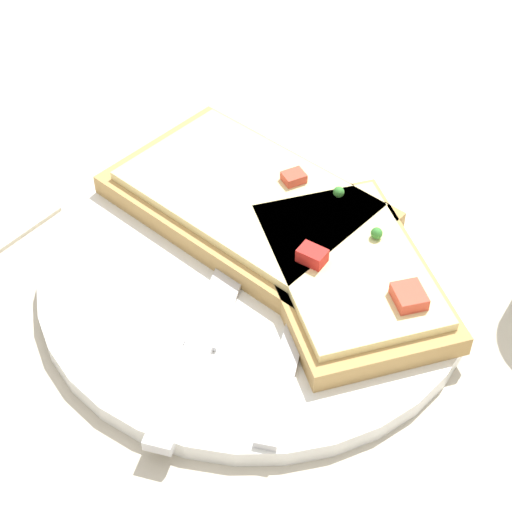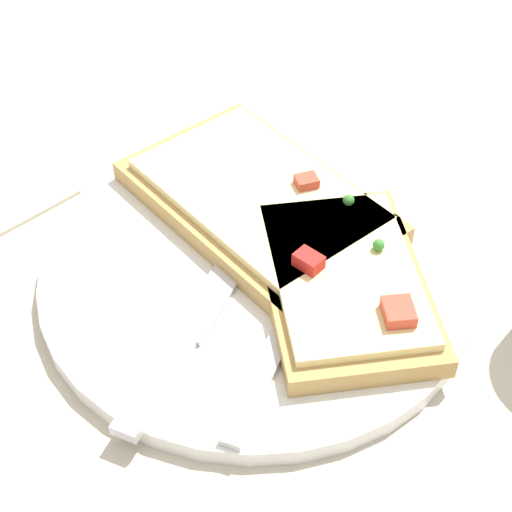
% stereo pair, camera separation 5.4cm
% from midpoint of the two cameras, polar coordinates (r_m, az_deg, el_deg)
% --- Properties ---
extents(ground_plane, '(4.00, 4.00, 0.00)m').
position_cam_midpoint_polar(ground_plane, '(0.56, -2.78, -1.75)').
color(ground_plane, '#BCB29E').
extents(plate, '(0.28, 0.28, 0.01)m').
position_cam_midpoint_polar(plate, '(0.55, -2.80, -1.32)').
color(plate, white).
rests_on(plate, ground).
extents(fork, '(0.11, 0.20, 0.01)m').
position_cam_midpoint_polar(fork, '(0.53, 0.50, -2.21)').
color(fork, silver).
rests_on(fork, plate).
extents(knife, '(0.09, 0.18, 0.01)m').
position_cam_midpoint_polar(knife, '(0.51, -6.56, -5.50)').
color(knife, silver).
rests_on(knife, plate).
extents(pizza_slice_main, '(0.19, 0.13, 0.03)m').
position_cam_midpoint_polar(pizza_slice_main, '(0.58, -3.31, 3.65)').
color(pizza_slice_main, tan).
rests_on(pizza_slice_main, plate).
extents(pizza_slice_corner, '(0.18, 0.16, 0.03)m').
position_cam_midpoint_polar(pizza_slice_corner, '(0.53, 3.25, -1.23)').
color(pizza_slice_corner, tan).
rests_on(pizza_slice_corner, plate).
extents(crumb_scatter, '(0.10, 0.04, 0.01)m').
position_cam_midpoint_polar(crumb_scatter, '(0.54, 0.23, -0.86)').
color(crumb_scatter, tan).
rests_on(crumb_scatter, plate).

